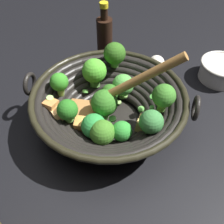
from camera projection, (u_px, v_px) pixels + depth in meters
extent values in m
plane|color=black|center=(109.00, 122.00, 0.62)|extent=(4.00, 4.00, 0.00)
cylinder|color=black|center=(109.00, 121.00, 0.61)|extent=(0.14, 0.14, 0.01)
torus|color=black|center=(109.00, 117.00, 0.60)|extent=(0.19, 0.19, 0.02)
torus|color=black|center=(109.00, 114.00, 0.60)|extent=(0.21, 0.21, 0.02)
torus|color=black|center=(109.00, 111.00, 0.59)|extent=(0.23, 0.23, 0.02)
torus|color=black|center=(109.00, 108.00, 0.58)|extent=(0.26, 0.26, 0.02)
torus|color=black|center=(109.00, 105.00, 0.57)|extent=(0.28, 0.28, 0.02)
torus|color=black|center=(109.00, 102.00, 0.57)|extent=(0.30, 0.30, 0.02)
torus|color=black|center=(109.00, 99.00, 0.56)|extent=(0.33, 0.33, 0.02)
torus|color=black|center=(109.00, 95.00, 0.55)|extent=(0.34, 0.34, 0.01)
torus|color=black|center=(196.00, 108.00, 0.53)|extent=(0.05, 0.01, 0.05)
torus|color=black|center=(30.00, 84.00, 0.58)|extent=(0.05, 0.01, 0.05)
cylinder|color=#6FA948|center=(123.00, 94.00, 0.65)|extent=(0.02, 0.02, 0.02)
sphere|color=#4C9A3F|center=(123.00, 85.00, 0.62)|extent=(0.05, 0.05, 0.05)
cylinder|color=#5C8C3F|center=(115.00, 64.00, 0.64)|extent=(0.02, 0.02, 0.01)
sphere|color=#2D5F19|center=(115.00, 53.00, 0.62)|extent=(0.05, 0.05, 0.05)
cylinder|color=#679D42|center=(121.00, 140.00, 0.55)|extent=(0.02, 0.02, 0.02)
sphere|color=#2C8A2E|center=(122.00, 131.00, 0.52)|extent=(0.04, 0.04, 0.04)
cylinder|color=#78B24E|center=(105.00, 114.00, 0.58)|extent=(0.03, 0.03, 0.02)
sphere|color=#317021|center=(104.00, 103.00, 0.56)|extent=(0.06, 0.06, 0.06)
cylinder|color=#689C47|center=(150.00, 131.00, 0.53)|extent=(0.03, 0.02, 0.02)
sphere|color=#367939|center=(151.00, 122.00, 0.51)|extent=(0.05, 0.05, 0.05)
cylinder|color=#59953F|center=(95.00, 82.00, 0.64)|extent=(0.03, 0.03, 0.03)
sphere|color=green|center=(94.00, 71.00, 0.62)|extent=(0.06, 0.06, 0.06)
cylinder|color=#78A340|center=(103.00, 142.00, 0.54)|extent=(0.02, 0.02, 0.02)
sphere|color=#3B7421|center=(102.00, 132.00, 0.52)|extent=(0.05, 0.05, 0.05)
cylinder|color=#8ABB53|center=(61.00, 92.00, 0.59)|extent=(0.02, 0.03, 0.03)
sphere|color=#308521|center=(59.00, 82.00, 0.57)|extent=(0.04, 0.04, 0.04)
cylinder|color=#71A443|center=(110.00, 100.00, 0.62)|extent=(0.02, 0.02, 0.02)
sphere|color=#295E1A|center=(110.00, 93.00, 0.60)|extent=(0.04, 0.04, 0.04)
cylinder|color=#67AC3E|center=(162.00, 106.00, 0.55)|extent=(0.03, 0.03, 0.02)
sphere|color=#3A7D28|center=(164.00, 96.00, 0.53)|extent=(0.05, 0.05, 0.05)
cylinder|color=#7FB153|center=(94.00, 135.00, 0.56)|extent=(0.02, 0.02, 0.01)
sphere|color=#298738|center=(94.00, 126.00, 0.53)|extent=(0.05, 0.05, 0.05)
cylinder|color=#65A541|center=(69.00, 118.00, 0.55)|extent=(0.03, 0.03, 0.02)
sphere|color=#256C1D|center=(67.00, 110.00, 0.54)|extent=(0.05, 0.05, 0.05)
cube|color=#D28846|center=(51.00, 106.00, 0.55)|extent=(0.03, 0.03, 0.03)
cube|color=orange|center=(155.00, 123.00, 0.54)|extent=(0.02, 0.02, 0.02)
cube|color=#E7AD6A|center=(58.00, 114.00, 0.55)|extent=(0.04, 0.04, 0.03)
cube|color=#DAB85F|center=(144.00, 124.00, 0.55)|extent=(0.03, 0.03, 0.03)
cube|color=#DF9747|center=(81.00, 124.00, 0.56)|extent=(0.03, 0.03, 0.03)
cylinder|color=#6BC651|center=(85.00, 91.00, 0.63)|extent=(0.02, 0.02, 0.01)
cylinder|color=#6BC651|center=(142.00, 121.00, 0.57)|extent=(0.02, 0.02, 0.01)
cylinder|color=#6BC651|center=(141.00, 109.00, 0.60)|extent=(0.02, 0.02, 0.01)
cylinder|color=#56B247|center=(152.00, 107.00, 0.56)|extent=(0.01, 0.01, 0.01)
cylinder|color=#99D166|center=(125.00, 96.00, 0.63)|extent=(0.02, 0.02, 0.01)
cylinder|color=#99D166|center=(50.00, 98.00, 0.55)|extent=(0.02, 0.02, 0.01)
cylinder|color=#99D166|center=(119.00, 102.00, 0.62)|extent=(0.02, 0.02, 0.00)
cylinder|color=#56B247|center=(122.00, 127.00, 0.54)|extent=(0.02, 0.02, 0.01)
cylinder|color=#56B247|center=(153.00, 97.00, 0.57)|extent=(0.02, 0.02, 0.01)
cylinder|color=#6BC651|center=(113.00, 119.00, 0.57)|extent=(0.02, 0.02, 0.01)
cube|color=#9E6B38|center=(81.00, 108.00, 0.60)|extent=(0.06, 0.08, 0.01)
cylinder|color=#A7733B|center=(134.00, 82.00, 0.52)|extent=(0.04, 0.19, 0.16)
cylinder|color=black|center=(105.00, 41.00, 0.75)|extent=(0.04, 0.04, 0.13)
cylinder|color=black|center=(104.00, 14.00, 0.69)|extent=(0.02, 0.02, 0.03)
cylinder|color=yellow|center=(104.00, 5.00, 0.67)|extent=(0.02, 0.02, 0.01)
cylinder|color=silver|center=(221.00, 71.00, 0.71)|extent=(0.11, 0.11, 0.05)
torus|color=silver|center=(224.00, 64.00, 0.70)|extent=(0.12, 0.12, 0.01)
cylinder|color=#99D166|center=(222.00, 71.00, 0.71)|extent=(0.02, 0.02, 0.01)
sphere|color=silver|center=(156.00, 63.00, 0.74)|extent=(0.05, 0.05, 0.05)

